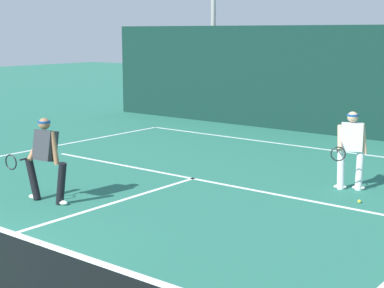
{
  "coord_description": "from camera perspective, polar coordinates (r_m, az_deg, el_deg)",
  "views": [
    {
      "loc": [
        7.94,
        -3.77,
        3.2
      ],
      "look_at": [
        0.72,
        5.4,
        1.0
      ],
      "focal_mm": 56.14,
      "sensor_mm": 36.0,
      "label": 1
    }
  ],
  "objects": [
    {
      "name": "player_near",
      "position": [
        11.59,
        -13.79,
        -1.14
      ],
      "size": [
        1.04,
        0.86,
        1.62
      ],
      "rotation": [
        0.0,
        0.0,
        3.26
      ],
      "color": "black",
      "rests_on": "ground_plane"
    },
    {
      "name": "court_line_centre",
      "position": [
        11.04,
        -10.12,
        -6.33
      ],
      "size": [
        0.1,
        6.4,
        0.01
      ],
      "primitive_type": "cube",
      "color": "white",
      "rests_on": "ground_plane"
    },
    {
      "name": "tennis_ball",
      "position": [
        11.83,
        15.61,
        -5.27
      ],
      "size": [
        0.07,
        0.07,
        0.07
      ],
      "primitive_type": "sphere",
      "color": "#D1E033",
      "rests_on": "ground_plane"
    },
    {
      "name": "court_line_service",
      "position": [
        13.25,
        0.06,
        -3.29
      ],
      "size": [
        8.85,
        0.1,
        0.01
      ],
      "primitive_type": "cube",
      "color": "white",
      "rests_on": "ground_plane"
    },
    {
      "name": "back_fence_windscreen",
      "position": [
        19.04,
        13.51,
        5.84
      ],
      "size": [
        18.23,
        0.12,
        3.39
      ],
      "primitive_type": "cube",
      "color": "#0E2C26",
      "rests_on": "ground_plane"
    },
    {
      "name": "player_far",
      "position": [
        12.58,
        14.87,
        -0.28
      ],
      "size": [
        0.68,
        0.93,
        1.61
      ],
      "rotation": [
        0.0,
        0.0,
        3.62
      ],
      "color": "silver",
      "rests_on": "ground_plane"
    },
    {
      "name": "court_line_baseline_far",
      "position": [
        17.24,
        10.08,
        -0.18
      ],
      "size": [
        10.85,
        0.1,
        0.01
      ],
      "primitive_type": "cube",
      "color": "white",
      "rests_on": "ground_plane"
    }
  ]
}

